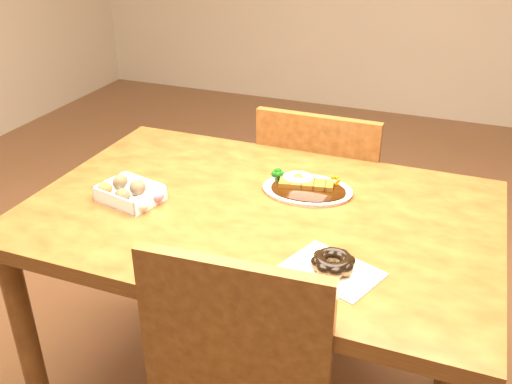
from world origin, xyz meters
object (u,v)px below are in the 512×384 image
(chair_far, at_px, (322,208))
(pon_de_ring, at_px, (333,263))
(katsu_curry_plate, at_px, (306,187))
(donut_box, at_px, (130,193))
(table, at_px, (259,240))

(chair_far, relative_size, pon_de_ring, 3.73)
(katsu_curry_plate, relative_size, donut_box, 1.37)
(table, height_order, katsu_curry_plate, katsu_curry_plate)
(katsu_curry_plate, bearing_deg, table, -121.82)
(table, height_order, pon_de_ring, pon_de_ring)
(table, xyz_separation_m, donut_box, (-0.34, -0.08, 0.12))
(chair_far, height_order, pon_de_ring, chair_far)
(katsu_curry_plate, relative_size, pon_de_ring, 1.11)
(donut_box, relative_size, pon_de_ring, 0.81)
(chair_far, bearing_deg, katsu_curry_plate, 97.26)
(donut_box, xyz_separation_m, pon_de_ring, (0.58, -0.12, -0.00))
(chair_far, distance_m, donut_box, 0.78)
(katsu_curry_plate, bearing_deg, chair_far, 96.81)
(table, bearing_deg, pon_de_ring, -39.06)
(table, xyz_separation_m, katsu_curry_plate, (0.08, 0.14, 0.11))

